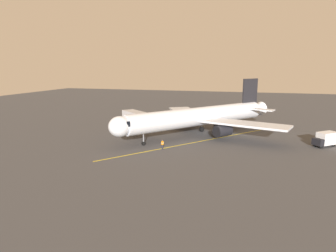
{
  "coord_description": "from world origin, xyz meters",
  "views": [
    {
      "loc": [
        -9.48,
        62.42,
        14.26
      ],
      "look_at": [
        5.79,
        9.02,
        3.0
      ],
      "focal_mm": 31.43,
      "sensor_mm": 36.0,
      "label": 1
    }
  ],
  "objects_px": {
    "belt_loader_rear_apron": "(169,117)",
    "jet_bridge": "(141,120)",
    "baggage_cart_near_nose": "(219,124)",
    "belt_loader_starboard_side": "(150,122)",
    "box_truck_portside": "(325,139)",
    "ground_crew_marshaller": "(162,145)",
    "airplane": "(201,117)"
  },
  "relations": [
    {
      "from": "airplane",
      "to": "belt_loader_rear_apron",
      "type": "bearing_deg",
      "value": -54.14
    },
    {
      "from": "jet_bridge",
      "to": "ground_crew_marshaller",
      "type": "distance_m",
      "value": 10.16
    },
    {
      "from": "ground_crew_marshaller",
      "to": "box_truck_portside",
      "type": "height_order",
      "value": "box_truck_portside"
    },
    {
      "from": "jet_bridge",
      "to": "baggage_cart_near_nose",
      "type": "height_order",
      "value": "jet_bridge"
    },
    {
      "from": "jet_bridge",
      "to": "airplane",
      "type": "bearing_deg",
      "value": -154.46
    },
    {
      "from": "ground_crew_marshaller",
      "to": "box_truck_portside",
      "type": "xyz_separation_m",
      "value": [
        -27.82,
        -10.1,
        0.5
      ]
    },
    {
      "from": "box_truck_portside",
      "to": "belt_loader_rear_apron",
      "type": "relative_size",
      "value": 1.07
    },
    {
      "from": "belt_loader_starboard_side",
      "to": "baggage_cart_near_nose",
      "type": "bearing_deg",
      "value": -169.96
    },
    {
      "from": "airplane",
      "to": "belt_loader_rear_apron",
      "type": "height_order",
      "value": "airplane"
    },
    {
      "from": "airplane",
      "to": "box_truck_portside",
      "type": "relative_size",
      "value": 7.12
    },
    {
      "from": "belt_loader_starboard_side",
      "to": "belt_loader_rear_apron",
      "type": "distance_m",
      "value": 8.67
    },
    {
      "from": "baggage_cart_near_nose",
      "to": "airplane",
      "type": "bearing_deg",
      "value": 74.31
    },
    {
      "from": "baggage_cart_near_nose",
      "to": "belt_loader_starboard_side",
      "type": "bearing_deg",
      "value": 10.04
    },
    {
      "from": "box_truck_portside",
      "to": "belt_loader_rear_apron",
      "type": "distance_m",
      "value": 39.05
    },
    {
      "from": "ground_crew_marshaller",
      "to": "belt_loader_starboard_side",
      "type": "height_order",
      "value": "belt_loader_starboard_side"
    },
    {
      "from": "baggage_cart_near_nose",
      "to": "belt_loader_rear_apron",
      "type": "relative_size",
      "value": 0.66
    },
    {
      "from": "airplane",
      "to": "belt_loader_starboard_side",
      "type": "height_order",
      "value": "airplane"
    },
    {
      "from": "baggage_cart_near_nose",
      "to": "belt_loader_starboard_side",
      "type": "xyz_separation_m",
      "value": [
        16.72,
        2.96,
        0.06
      ]
    },
    {
      "from": "jet_bridge",
      "to": "box_truck_portside",
      "type": "height_order",
      "value": "jet_bridge"
    },
    {
      "from": "baggage_cart_near_nose",
      "to": "belt_loader_starboard_side",
      "type": "height_order",
      "value": "belt_loader_starboard_side"
    },
    {
      "from": "jet_bridge",
      "to": "belt_loader_starboard_side",
      "type": "xyz_separation_m",
      "value": [
        2.54,
        -12.77,
        -3.05
      ]
    },
    {
      "from": "jet_bridge",
      "to": "box_truck_portside",
      "type": "relative_size",
      "value": 2.11
    },
    {
      "from": "jet_bridge",
      "to": "box_truck_portside",
      "type": "xyz_separation_m",
      "value": [
        -34.57,
        -3.08,
        -2.38
      ]
    },
    {
      "from": "belt_loader_rear_apron",
      "to": "box_truck_portside",
      "type": "bearing_deg",
      "value": 152.54
    },
    {
      "from": "ground_crew_marshaller",
      "to": "baggage_cart_near_nose",
      "type": "bearing_deg",
      "value": -108.07
    },
    {
      "from": "box_truck_portside",
      "to": "belt_loader_starboard_side",
      "type": "distance_m",
      "value": 38.37
    },
    {
      "from": "jet_bridge",
      "to": "ground_crew_marshaller",
      "type": "xyz_separation_m",
      "value": [
        -6.76,
        7.02,
        -2.88
      ]
    },
    {
      "from": "box_truck_portside",
      "to": "belt_loader_starboard_side",
      "type": "bearing_deg",
      "value": -14.64
    },
    {
      "from": "belt_loader_rear_apron",
      "to": "jet_bridge",
      "type": "bearing_deg",
      "value": 90.19
    },
    {
      "from": "ground_crew_marshaller",
      "to": "baggage_cart_near_nose",
      "type": "height_order",
      "value": "ground_crew_marshaller"
    },
    {
      "from": "airplane",
      "to": "belt_loader_starboard_side",
      "type": "relative_size",
      "value": 7.93
    },
    {
      "from": "airplane",
      "to": "belt_loader_rear_apron",
      "type": "distance_m",
      "value": 19.64
    }
  ]
}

